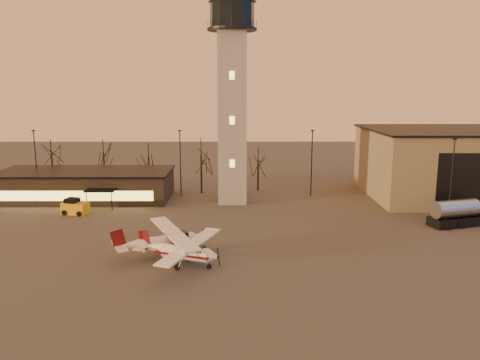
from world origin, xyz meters
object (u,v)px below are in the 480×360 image
object	(u,v)px
control_tower	(232,88)
hangar	(469,163)
service_cart	(75,208)
fuel_truck	(463,215)
cessna_front	(187,255)
terminal	(86,185)
cessna_rear	(170,244)

from	to	relation	value
control_tower	hangar	bearing A→B (deg)	6.31
control_tower	service_cart	bearing A→B (deg)	-162.20
hangar	service_cart	world-z (taller)	hangar
fuel_truck	service_cart	bearing A→B (deg)	157.67
hangar	cessna_front	xyz separation A→B (m)	(-39.83, -29.12, -4.11)
terminal	cessna_front	xyz separation A→B (m)	(18.16, -27.12, -1.11)
cessna_rear	terminal	bearing A→B (deg)	98.94
hangar	cessna_rear	size ratio (longest dim) A/B	2.62
control_tower	hangar	size ratio (longest dim) A/B	1.07
terminal	cessna_front	bearing A→B (deg)	-56.19
hangar	terminal	bearing A→B (deg)	-178.03
fuel_truck	service_cart	size ratio (longest dim) A/B	2.45
terminal	cessna_rear	size ratio (longest dim) A/B	2.18
cessna_front	cessna_rear	size ratio (longest dim) A/B	0.93
control_tower	hangar	xyz separation A→B (m)	(36.00, 3.98, -11.17)
control_tower	terminal	world-z (taller)	control_tower
cessna_rear	fuel_truck	xyz separation A→B (m)	(33.90, 10.48, 0.12)
cessna_front	service_cart	xyz separation A→B (m)	(-16.84, 18.50, -0.25)
control_tower	fuel_truck	world-z (taller)	control_tower
fuel_truck	hangar	bearing A→B (deg)	46.82
control_tower	terminal	distance (m)	26.24
terminal	cessna_front	distance (m)	32.66
fuel_truck	service_cart	distance (m)	48.97
hangar	service_cart	xyz separation A→B (m)	(-56.67, -10.61, -4.35)
cessna_front	control_tower	bearing A→B (deg)	101.15
cessna_rear	service_cart	world-z (taller)	cessna_rear
service_cart	terminal	bearing A→B (deg)	113.56
terminal	service_cart	xyz separation A→B (m)	(1.33, -8.62, -1.36)
terminal	service_cart	size ratio (longest dim) A/B	6.96
control_tower	cessna_front	world-z (taller)	control_tower
control_tower	service_cart	xyz separation A→B (m)	(-20.67, -6.63, -15.53)
control_tower	hangar	distance (m)	37.90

